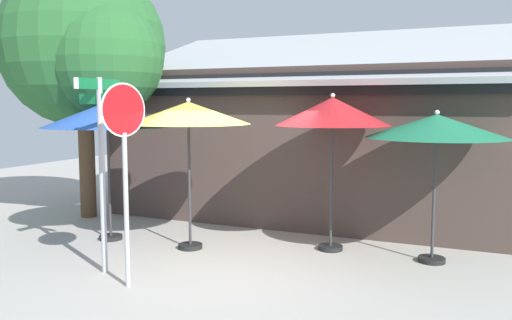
{
  "coord_description": "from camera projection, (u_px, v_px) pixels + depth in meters",
  "views": [
    {
      "loc": [
        3.77,
        -7.44,
        2.62
      ],
      "look_at": [
        0.04,
        1.2,
        1.6
      ],
      "focal_mm": 36.64,
      "sensor_mm": 36.0,
      "label": 1
    }
  ],
  "objects": [
    {
      "name": "patio_umbrella_crimson_right",
      "position": [
        332.0,
        113.0,
        9.13
      ],
      "size": [
        2.02,
        2.02,
        2.8
      ],
      "color": "black",
      "rests_on": "ground"
    },
    {
      "name": "stop_sign",
      "position": [
        124.0,
        147.0,
        7.3
      ],
      "size": [
        0.2,
        0.73,
        2.91
      ],
      "color": "#A8AAB2",
      "rests_on": "ground"
    },
    {
      "name": "patio_umbrella_royal_blue_left",
      "position": [
        107.0,
        115.0,
        9.86
      ],
      "size": [
        2.43,
        2.43,
        2.72
      ],
      "color": "black",
      "rests_on": "ground"
    },
    {
      "name": "patio_umbrella_mustard_center",
      "position": [
        188.0,
        114.0,
        9.22
      ],
      "size": [
        2.22,
        2.22,
        2.72
      ],
      "color": "black",
      "rests_on": "ground"
    },
    {
      "name": "shade_tree",
      "position": [
        88.0,
        49.0,
        11.59
      ],
      "size": [
        4.05,
        3.68,
        5.76
      ],
      "color": "brown",
      "rests_on": "ground"
    },
    {
      "name": "cafe_building",
      "position": [
        318.0,
        139.0,
        12.7
      ],
      "size": [
        9.44,
        5.27,
        4.61
      ],
      "color": "#473833",
      "rests_on": "ground"
    },
    {
      "name": "street_sign_post",
      "position": [
        101.0,
        155.0,
        7.95
      ],
      "size": [
        0.83,
        0.89,
        3.01
      ],
      "color": "#A8AAB2",
      "rests_on": "ground"
    },
    {
      "name": "ground_plane",
      "position": [
        225.0,
        267.0,
        8.57
      ],
      "size": [
        28.0,
        28.0,
        0.1
      ],
      "primitive_type": "cube",
      "color": "#ADA8A0"
    },
    {
      "name": "patio_umbrella_forest_green_far_right",
      "position": [
        437.0,
        127.0,
        8.43
      ],
      "size": [
        2.27,
        2.27,
        2.52
      ],
      "color": "black",
      "rests_on": "ground"
    }
  ]
}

